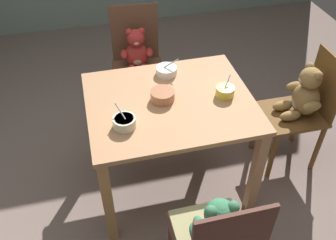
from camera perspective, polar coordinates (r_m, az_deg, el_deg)
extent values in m
cube|color=#7A665E|center=(2.79, 0.25, -9.01)|extent=(5.20, 5.20, 0.04)
cube|color=tan|center=(2.28, 0.30, 2.72)|extent=(1.01, 0.83, 0.03)
cube|color=tan|center=(2.24, -9.14, -12.28)|extent=(0.06, 0.06, 0.69)
cube|color=tan|center=(2.41, 13.31, -7.86)|extent=(0.06, 0.06, 0.69)
cube|color=#AB7E52|center=(2.75, -11.01, 0.09)|extent=(0.06, 0.06, 0.69)
cube|color=tan|center=(2.89, 7.38, 2.98)|extent=(0.06, 0.06, 0.69)
cube|color=brown|center=(2.75, 18.37, 0.78)|extent=(0.41, 0.37, 0.02)
cube|color=brown|center=(2.72, 22.99, 5.01)|extent=(0.02, 0.34, 0.43)
cylinder|color=brown|center=(2.91, 13.10, -1.10)|extent=(0.04, 0.04, 0.42)
cylinder|color=brown|center=(2.73, 15.62, -5.34)|extent=(0.04, 0.04, 0.42)
cylinder|color=brown|center=(3.07, 19.08, -0.05)|extent=(0.04, 0.04, 0.42)
cylinder|color=brown|center=(2.89, 21.85, -3.99)|extent=(0.04, 0.04, 0.42)
ellipsoid|color=olive|center=(2.71, 20.26, 3.05)|extent=(0.18, 0.21, 0.23)
ellipsoid|color=beige|center=(2.69, 19.18, 2.71)|extent=(0.06, 0.11, 0.14)
sphere|color=olive|center=(2.61, 20.94, 5.98)|extent=(0.15, 0.15, 0.15)
ellipsoid|color=beige|center=(2.59, 19.89, 5.67)|extent=(0.05, 0.06, 0.04)
sphere|color=olive|center=(2.62, 20.88, 7.63)|extent=(0.06, 0.06, 0.06)
sphere|color=olive|center=(2.55, 21.98, 6.34)|extent=(0.06, 0.06, 0.06)
ellipsoid|color=olive|center=(2.75, 18.83, 4.92)|extent=(0.13, 0.07, 0.07)
ellipsoid|color=olive|center=(2.61, 21.11, 1.94)|extent=(0.13, 0.07, 0.07)
ellipsoid|color=olive|center=(2.73, 17.13, 2.11)|extent=(0.15, 0.07, 0.07)
ellipsoid|color=olive|center=(2.66, 18.18, 0.62)|extent=(0.15, 0.07, 0.07)
cube|color=brown|center=(3.05, -4.58, 7.50)|extent=(0.44, 0.40, 0.02)
cube|color=brown|center=(3.08, -5.13, 13.11)|extent=(0.38, 0.05, 0.47)
cylinder|color=brown|center=(3.06, -7.39, 2.17)|extent=(0.04, 0.04, 0.42)
cylinder|color=brown|center=(3.08, -0.83, 2.82)|extent=(0.04, 0.04, 0.42)
cylinder|color=brown|center=(3.30, -7.68, 5.47)|extent=(0.04, 0.04, 0.42)
cylinder|color=brown|center=(3.32, -1.57, 6.06)|extent=(0.04, 0.04, 0.42)
ellipsoid|color=#B2302C|center=(3.05, -4.80, 9.92)|extent=(0.19, 0.17, 0.20)
ellipsoid|color=beige|center=(3.01, -4.71, 9.28)|extent=(0.10, 0.06, 0.12)
sphere|color=#B2302C|center=(2.96, -4.95, 12.34)|extent=(0.14, 0.14, 0.14)
ellipsoid|color=beige|center=(2.92, -4.86, 11.71)|extent=(0.06, 0.05, 0.04)
sphere|color=#B2302C|center=(2.94, -5.99, 13.23)|extent=(0.05, 0.05, 0.05)
sphere|color=#B2302C|center=(2.95, -4.07, 13.40)|extent=(0.05, 0.05, 0.05)
ellipsoid|color=#B2302C|center=(3.01, -6.71, 9.93)|extent=(0.07, 0.12, 0.06)
ellipsoid|color=#B2302C|center=(3.02, -2.88, 10.28)|extent=(0.07, 0.12, 0.06)
ellipsoid|color=#B2302C|center=(2.99, -5.48, 7.63)|extent=(0.07, 0.14, 0.06)
ellipsoid|color=#B2302C|center=(3.00, -3.62, 7.81)|extent=(0.07, 0.14, 0.06)
cube|color=brown|center=(1.99, 6.50, -17.70)|extent=(0.38, 0.41, 0.02)
cylinder|color=brown|center=(2.30, 8.49, -15.96)|extent=(0.04, 0.04, 0.42)
cylinder|color=brown|center=(2.23, 0.49, -17.79)|extent=(0.04, 0.04, 0.42)
cube|color=tan|center=(1.96, 6.57, -17.27)|extent=(0.35, 0.38, 0.04)
ellipsoid|color=#377953|center=(1.83, 7.63, -17.17)|extent=(0.18, 0.15, 0.20)
ellipsoid|color=beige|center=(1.86, 7.07, -16.10)|extent=(0.10, 0.05, 0.12)
sphere|color=#377953|center=(1.70, 7.99, -14.13)|extent=(0.15, 0.15, 0.15)
ellipsoid|color=beige|center=(1.74, 7.36, -12.98)|extent=(0.06, 0.05, 0.04)
sphere|color=#377953|center=(1.67, 9.96, -12.93)|extent=(0.06, 0.06, 0.06)
sphere|color=#377953|center=(1.64, 6.58, -13.73)|extent=(0.06, 0.06, 0.06)
ellipsoid|color=#377953|center=(1.85, 10.49, -15.41)|extent=(0.06, 0.12, 0.06)
ellipsoid|color=#377953|center=(1.80, 4.31, -16.91)|extent=(0.06, 0.12, 0.06)
ellipsoid|color=#377953|center=(1.95, 7.74, -15.35)|extent=(0.06, 0.13, 0.06)
ellipsoid|color=#377953|center=(1.93, 4.91, -16.01)|extent=(0.06, 0.13, 0.06)
cylinder|color=#B7724E|center=(2.25, -0.84, 3.76)|extent=(0.15, 0.15, 0.06)
cylinder|color=#B7724E|center=(2.27, -0.84, 3.24)|extent=(0.08, 0.08, 0.01)
cylinder|color=beige|center=(2.24, -0.85, 4.31)|extent=(0.12, 0.12, 0.01)
cylinder|color=silver|center=(2.48, -0.24, 7.53)|extent=(0.14, 0.14, 0.05)
cylinder|color=silver|center=(2.49, -0.24, 7.13)|extent=(0.08, 0.08, 0.01)
cylinder|color=beige|center=(2.47, -0.24, 7.96)|extent=(0.11, 0.11, 0.01)
cylinder|color=#BCBCC1|center=(2.44, 0.50, 8.66)|extent=(0.09, 0.04, 0.07)
ellipsoid|color=#BCBCC1|center=(2.47, -0.49, 7.89)|extent=(0.04, 0.03, 0.01)
cylinder|color=beige|center=(2.08, -6.68, -0.35)|extent=(0.13, 0.13, 0.06)
cylinder|color=beige|center=(2.10, -6.62, -0.87)|extent=(0.07, 0.07, 0.01)
cylinder|color=#C5C189|center=(2.06, -6.73, 0.18)|extent=(0.11, 0.11, 0.01)
cylinder|color=#BCBCC1|center=(2.06, -7.29, 1.34)|extent=(0.05, 0.08, 0.07)
ellipsoid|color=#BCBCC1|center=(2.06, -6.56, -0.04)|extent=(0.03, 0.04, 0.01)
cylinder|color=yellow|center=(2.31, 8.69, 4.32)|extent=(0.11, 0.11, 0.06)
cylinder|color=yellow|center=(2.33, 8.63, 3.81)|extent=(0.06, 0.06, 0.01)
cylinder|color=beige|center=(2.30, 8.76, 4.83)|extent=(0.09, 0.09, 0.01)
cylinder|color=#BCBCC1|center=(2.30, 9.07, 5.82)|extent=(0.06, 0.06, 0.06)
ellipsoid|color=#BCBCC1|center=(2.29, 8.67, 4.64)|extent=(0.04, 0.04, 0.01)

